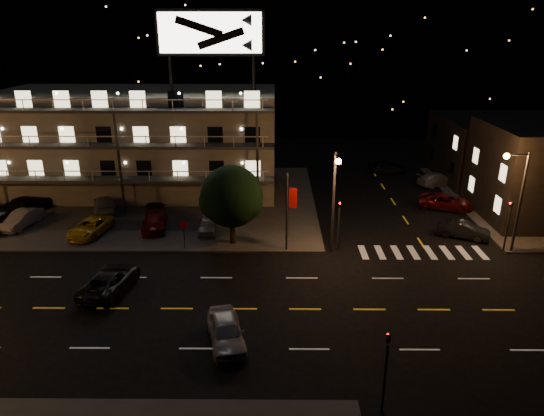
{
  "coord_description": "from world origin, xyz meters",
  "views": [
    {
      "loc": [
        4.15,
        -26.03,
        16.4
      ],
      "look_at": [
        3.88,
        8.0,
        3.74
      ],
      "focal_mm": 32.0,
      "sensor_mm": 36.0,
      "label": 1
    }
  ],
  "objects_px": {
    "tree": "(231,198)",
    "road_car_east": "(226,331)",
    "side_car_0": "(463,230)",
    "lot_car_7": "(104,204)",
    "lot_car_2": "(91,227)",
    "road_car_west": "(110,280)",
    "lot_car_4": "(207,224)"
  },
  "relations": [
    {
      "from": "tree",
      "to": "road_car_east",
      "type": "relative_size",
      "value": 1.42
    },
    {
      "from": "side_car_0",
      "to": "road_car_east",
      "type": "xyz_separation_m",
      "value": [
        -18.3,
        -14.55,
        0.08
      ]
    },
    {
      "from": "tree",
      "to": "lot_car_7",
      "type": "height_order",
      "value": "tree"
    },
    {
      "from": "lot_car_2",
      "to": "lot_car_7",
      "type": "bearing_deg",
      "value": 108.69
    },
    {
      "from": "tree",
      "to": "road_car_west",
      "type": "height_order",
      "value": "tree"
    },
    {
      "from": "lot_car_2",
      "to": "lot_car_4",
      "type": "xyz_separation_m",
      "value": [
        9.66,
        0.8,
        -0.04
      ]
    },
    {
      "from": "lot_car_7",
      "to": "side_car_0",
      "type": "distance_m",
      "value": 32.27
    },
    {
      "from": "road_car_east",
      "to": "lot_car_2",
      "type": "bearing_deg",
      "value": 117.56
    },
    {
      "from": "lot_car_7",
      "to": "road_car_west",
      "type": "distance_m",
      "value": 15.52
    },
    {
      "from": "tree",
      "to": "lot_car_4",
      "type": "height_order",
      "value": "tree"
    },
    {
      "from": "lot_car_2",
      "to": "tree",
      "type": "bearing_deg",
      "value": 3.97
    },
    {
      "from": "lot_car_2",
      "to": "road_car_west",
      "type": "bearing_deg",
      "value": -51.75
    },
    {
      "from": "road_car_west",
      "to": "lot_car_7",
      "type": "bearing_deg",
      "value": -62.69
    },
    {
      "from": "lot_car_2",
      "to": "lot_car_7",
      "type": "relative_size",
      "value": 1.0
    },
    {
      "from": "tree",
      "to": "road_car_west",
      "type": "distance_m",
      "value": 10.98
    },
    {
      "from": "lot_car_7",
      "to": "road_car_west",
      "type": "xyz_separation_m",
      "value": [
        5.24,
        -14.61,
        -0.09
      ]
    },
    {
      "from": "side_car_0",
      "to": "lot_car_7",
      "type": "bearing_deg",
      "value": 104.41
    },
    {
      "from": "lot_car_2",
      "to": "road_car_west",
      "type": "relative_size",
      "value": 0.88
    },
    {
      "from": "tree",
      "to": "lot_car_2",
      "type": "bearing_deg",
      "value": 172.46
    },
    {
      "from": "lot_car_7",
      "to": "road_car_west",
      "type": "bearing_deg",
      "value": 90.32
    },
    {
      "from": "lot_car_4",
      "to": "road_car_east",
      "type": "bearing_deg",
      "value": -81.23
    },
    {
      "from": "tree",
      "to": "lot_car_2",
      "type": "distance_m",
      "value": 12.48
    },
    {
      "from": "tree",
      "to": "road_car_east",
      "type": "height_order",
      "value": "tree"
    },
    {
      "from": "road_car_east",
      "to": "road_car_west",
      "type": "height_order",
      "value": "road_car_east"
    },
    {
      "from": "lot_car_2",
      "to": "lot_car_7",
      "type": "height_order",
      "value": "lot_car_7"
    },
    {
      "from": "road_car_east",
      "to": "road_car_west",
      "type": "bearing_deg",
      "value": 132.0
    },
    {
      "from": "lot_car_4",
      "to": "lot_car_7",
      "type": "distance_m",
      "value": 11.43
    },
    {
      "from": "road_car_east",
      "to": "side_car_0",
      "type": "bearing_deg",
      "value": 25.0
    },
    {
      "from": "tree",
      "to": "road_car_west",
      "type": "relative_size",
      "value": 1.18
    },
    {
      "from": "road_car_west",
      "to": "lot_car_2",
      "type": "bearing_deg",
      "value": -55.68
    },
    {
      "from": "tree",
      "to": "side_car_0",
      "type": "xyz_separation_m",
      "value": [
        19.07,
        1.5,
        -3.27
      ]
    },
    {
      "from": "lot_car_2",
      "to": "side_car_0",
      "type": "xyz_separation_m",
      "value": [
        31.05,
        -0.09,
        -0.13
      ]
    }
  ]
}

